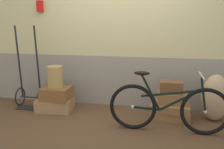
% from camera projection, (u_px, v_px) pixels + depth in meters
% --- Properties ---
extents(ground, '(9.72, 5.20, 0.06)m').
position_uv_depth(ground, '(111.00, 123.00, 3.89)').
color(ground, '#513823').
extents(station_building, '(7.72, 0.74, 3.07)m').
position_uv_depth(station_building, '(122.00, 20.00, 4.36)').
color(station_building, gray).
rests_on(station_building, ground).
extents(suitcase_0, '(0.64, 0.53, 0.21)m').
position_uv_depth(suitcase_0, '(55.00, 104.00, 4.36)').
color(suitcase_0, '#9E754C').
rests_on(suitcase_0, ground).
extents(suitcase_1, '(0.49, 0.42, 0.21)m').
position_uv_depth(suitcase_1, '(56.00, 93.00, 4.27)').
color(suitcase_1, brown).
rests_on(suitcase_1, suitcase_0).
extents(suitcase_2, '(0.63, 0.45, 0.13)m').
position_uv_depth(suitcase_2, '(170.00, 114.00, 4.01)').
color(suitcase_2, olive).
rests_on(suitcase_2, ground).
extents(suitcase_3, '(0.63, 0.45, 0.12)m').
position_uv_depth(suitcase_3, '(171.00, 107.00, 3.95)').
color(suitcase_3, olive).
rests_on(suitcase_3, suitcase_2).
extents(suitcase_4, '(0.46, 0.32, 0.17)m').
position_uv_depth(suitcase_4, '(172.00, 98.00, 3.94)').
color(suitcase_4, olive).
rests_on(suitcase_4, suitcase_3).
extents(suitcase_5, '(0.35, 0.24, 0.19)m').
position_uv_depth(suitcase_5, '(171.00, 87.00, 3.90)').
color(suitcase_5, brown).
rests_on(suitcase_5, suitcase_4).
extents(wicker_basket, '(0.26, 0.26, 0.36)m').
position_uv_depth(wicker_basket, '(55.00, 77.00, 4.24)').
color(wicker_basket, '#A8844C').
rests_on(wicker_basket, suitcase_1).
extents(luggage_trolley, '(0.44, 0.39, 1.45)m').
position_uv_depth(luggage_trolley, '(30.00, 90.00, 4.48)').
color(luggage_trolley, black).
rests_on(luggage_trolley, ground).
extents(burlap_sack, '(0.42, 0.36, 0.73)m').
position_uv_depth(burlap_sack, '(215.00, 98.00, 3.86)').
color(burlap_sack, tan).
rests_on(burlap_sack, ground).
extents(bicycle, '(1.65, 0.46, 0.86)m').
position_uv_depth(bicycle, '(168.00, 108.00, 3.45)').
color(bicycle, black).
rests_on(bicycle, ground).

